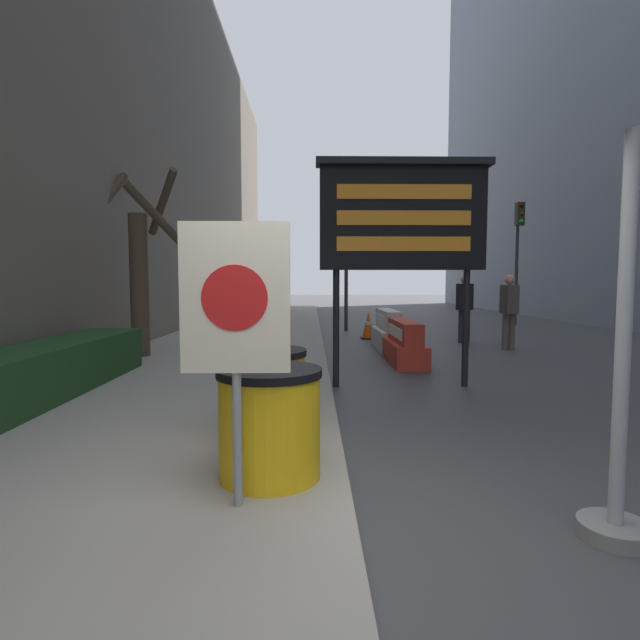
{
  "coord_description": "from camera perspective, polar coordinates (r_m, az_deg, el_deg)",
  "views": [
    {
      "loc": [
        -0.28,
        -2.91,
        1.6
      ],
      "look_at": [
        -0.11,
        7.14,
        0.84
      ],
      "focal_mm": 28.0,
      "sensor_mm": 36.0,
      "label": 1
    }
  ],
  "objects": [
    {
      "name": "ground_plane",
      "position": [
        3.33,
        4.31,
        -24.39
      ],
      "size": [
        120.0,
        120.0,
        0.0
      ],
      "primitive_type": "plane",
      "color": "#3F3F42"
    },
    {
      "name": "building_left_facade",
      "position": [
        14.3,
        -20.01,
        24.55
      ],
      "size": [
        0.4,
        50.4,
        13.19
      ],
      "color": "#706656",
      "rests_on": "ground_plane"
    },
    {
      "name": "hedge_strip",
      "position": [
        7.01,
        -30.47,
        -5.56
      ],
      "size": [
        0.9,
        5.45,
        0.66
      ],
      "color": "#1E421E",
      "rests_on": "sidewalk_left"
    },
    {
      "name": "bare_tree",
      "position": [
        10.49,
        -19.92,
        6.05
      ],
      "size": [
        2.05,
        2.16,
        3.79
      ],
      "color": "#4C3D2D",
      "rests_on": "sidewalk_left"
    },
    {
      "name": "barrel_drum_foreground",
      "position": [
        3.83,
        -5.77,
        -11.59
      ],
      "size": [
        0.79,
        0.79,
        0.83
      ],
      "color": "yellow",
      "rests_on": "sidewalk_left"
    },
    {
      "name": "barrel_drum_middle",
      "position": [
        4.85,
        -6.24,
        -8.18
      ],
      "size": [
        0.79,
        0.79,
        0.83
      ],
      "color": "yellow",
      "rests_on": "sidewalk_left"
    },
    {
      "name": "warning_sign",
      "position": [
        3.21,
        -9.65,
        0.68
      ],
      "size": [
        0.7,
        0.08,
        1.84
      ],
      "color": "gray",
      "rests_on": "sidewalk_left"
    },
    {
      "name": "message_board",
      "position": [
        7.72,
        9.41,
        11.42
      ],
      "size": [
        2.6,
        0.36,
        3.41
      ],
      "color": "black",
      "rests_on": "ground_plane"
    },
    {
      "name": "jersey_barrier_red_striped",
      "position": [
        9.97,
        9.64,
        -2.79
      ],
      "size": [
        0.61,
        1.89,
        0.84
      ],
      "color": "red",
      "rests_on": "ground_plane"
    },
    {
      "name": "jersey_barrier_white",
      "position": [
        12.1,
        7.75,
        -1.32
      ],
      "size": [
        0.56,
        2.02,
        0.94
      ],
      "color": "silver",
      "rests_on": "ground_plane"
    },
    {
      "name": "traffic_cone_near",
      "position": [
        14.14,
        5.55,
        -0.62
      ],
      "size": [
        0.43,
        0.43,
        0.77
      ],
      "color": "black",
      "rests_on": "ground_plane"
    },
    {
      "name": "traffic_cone_mid",
      "position": [
        10.17,
        9.44,
        -2.9
      ],
      "size": [
        0.37,
        0.37,
        0.67
      ],
      "color": "black",
      "rests_on": "ground_plane"
    },
    {
      "name": "traffic_cone_far",
      "position": [
        10.28,
        8.91,
        -2.91
      ],
      "size": [
        0.36,
        0.36,
        0.64
      ],
      "color": "black",
      "rests_on": "ground_plane"
    },
    {
      "name": "traffic_light_near_curb",
      "position": [
        16.37,
        3.05,
        8.77
      ],
      "size": [
        0.28,
        0.44,
        3.95
      ],
      "color": "#2D2D30",
      "rests_on": "ground_plane"
    },
    {
      "name": "traffic_light_far_side",
      "position": [
        20.11,
        21.73,
        8.76
      ],
      "size": [
        0.28,
        0.44,
        4.52
      ],
      "color": "#2D2D30",
      "rests_on": "ground_plane"
    },
    {
      "name": "pedestrian_worker",
      "position": [
        13.64,
        16.21,
        1.92
      ],
      "size": [
        0.52,
        0.54,
        1.8
      ],
      "rotation": [
        0.0,
        0.0,
        3.99
      ],
      "color": "#23283D",
      "rests_on": "ground_plane"
    },
    {
      "name": "pedestrian_passerby",
      "position": [
        12.56,
        20.81,
        1.55
      ],
      "size": [
        0.3,
        0.47,
        1.77
      ],
      "rotation": [
        0.0,
        0.0,
        1.61
      ],
      "color": "#514C42",
      "rests_on": "ground_plane"
    },
    {
      "name": "steel_pole_right",
      "position": [
        3.65,
        31.0,
        -10.93
      ],
      "size": [
        0.44,
        0.44,
        2.5
      ],
      "color": "gray",
      "rests_on": "ground_plane"
    }
  ]
}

